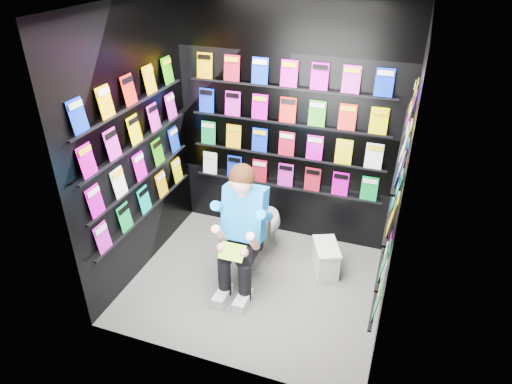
% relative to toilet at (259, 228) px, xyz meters
% --- Properties ---
extents(floor, '(2.40, 2.40, 0.00)m').
position_rel_toilet_xyz_m(floor, '(0.12, -0.44, -0.37)').
color(floor, '#60605D').
rests_on(floor, ground).
extents(ceiling, '(2.40, 2.40, 0.00)m').
position_rel_toilet_xyz_m(ceiling, '(0.12, -0.44, 2.23)').
color(ceiling, white).
rests_on(ceiling, floor).
extents(wall_back, '(2.40, 0.04, 2.60)m').
position_rel_toilet_xyz_m(wall_back, '(0.12, 0.56, 0.93)').
color(wall_back, black).
rests_on(wall_back, floor).
extents(wall_front, '(2.40, 0.04, 2.60)m').
position_rel_toilet_xyz_m(wall_front, '(0.12, -1.44, 0.93)').
color(wall_front, black).
rests_on(wall_front, floor).
extents(wall_left, '(0.04, 2.00, 2.60)m').
position_rel_toilet_xyz_m(wall_left, '(-1.08, -0.44, 0.93)').
color(wall_left, black).
rests_on(wall_left, floor).
extents(wall_right, '(0.04, 2.00, 2.60)m').
position_rel_toilet_xyz_m(wall_right, '(1.32, -0.44, 0.93)').
color(wall_right, black).
rests_on(wall_right, floor).
extents(comics_back, '(2.10, 0.06, 1.37)m').
position_rel_toilet_xyz_m(comics_back, '(0.12, 0.53, 0.94)').
color(comics_back, red).
rests_on(comics_back, wall_back).
extents(comics_left, '(0.06, 1.70, 1.37)m').
position_rel_toilet_xyz_m(comics_left, '(-1.05, -0.44, 0.94)').
color(comics_left, red).
rests_on(comics_left, wall_left).
extents(comics_right, '(0.06, 1.70, 1.37)m').
position_rel_toilet_xyz_m(comics_right, '(1.29, -0.44, 0.94)').
color(comics_right, red).
rests_on(comics_right, wall_right).
extents(toilet, '(0.43, 0.75, 0.73)m').
position_rel_toilet_xyz_m(toilet, '(0.00, 0.00, 0.00)').
color(toilet, white).
rests_on(toilet, floor).
extents(longbox, '(0.34, 0.43, 0.29)m').
position_rel_toilet_xyz_m(longbox, '(0.72, 0.00, -0.22)').
color(longbox, white).
rests_on(longbox, floor).
extents(longbox_lid, '(0.36, 0.46, 0.03)m').
position_rel_toilet_xyz_m(longbox_lid, '(0.72, 0.00, -0.07)').
color(longbox_lid, white).
rests_on(longbox_lid, longbox).
extents(reader, '(0.54, 0.78, 1.43)m').
position_rel_toilet_xyz_m(reader, '(0.00, -0.38, 0.41)').
color(reader, '#0578E9').
rests_on(reader, toilet).
extents(held_comic, '(0.24, 0.14, 0.10)m').
position_rel_toilet_xyz_m(held_comic, '(0.00, -0.73, 0.21)').
color(held_comic, green).
rests_on(held_comic, reader).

